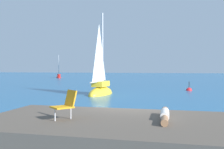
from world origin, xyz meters
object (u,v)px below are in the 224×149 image
(beach_chair, at_px, (66,103))
(sailboat_far, at_px, (59,76))
(person_sunbather, at_px, (165,115))
(marker_buoy, at_px, (189,90))
(sailboat_near, at_px, (101,90))

(beach_chair, bearing_deg, sailboat_far, -115.22)
(sailboat_far, bearing_deg, person_sunbather, 179.31)
(sailboat_far, bearing_deg, marker_buoy, -162.41)
(person_sunbather, bearing_deg, sailboat_far, -154.45)
(sailboat_near, bearing_deg, person_sunbather, -150.32)
(sailboat_near, height_order, beach_chair, sailboat_near)
(sailboat_far, height_order, marker_buoy, sailboat_far)
(sailboat_far, distance_m, beach_chair, 47.17)
(beach_chair, bearing_deg, marker_buoy, -150.91)
(beach_chair, bearing_deg, person_sunbather, 143.98)
(person_sunbather, bearing_deg, marker_buoy, 173.87)
(sailboat_near, height_order, marker_buoy, sailboat_near)
(sailboat_near, distance_m, sailboat_far, 32.71)
(sailboat_far, distance_m, person_sunbather, 47.74)
(person_sunbather, distance_m, beach_chair, 2.72)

